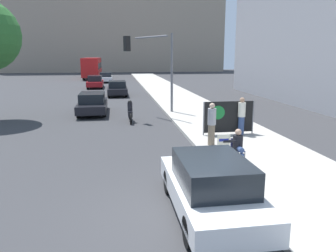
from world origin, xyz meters
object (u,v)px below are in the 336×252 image
Objects in this scene: pedestrian_behind at (242,116)px; city_bus_on_road at (92,67)px; traffic_light_pole at (155,59)px; seated_protester at (238,145)px; motorcycle_on_road at (130,112)px; car_on_road_far_lane at (106,77)px; parked_car_curbside at (211,186)px; jogger_on_sidewalk at (212,124)px; protest_banner at (228,117)px; car_on_road_midblock at (117,88)px; car_on_road_nearest at (93,103)px; car_on_road_distant at (95,82)px.

pedestrian_behind is 0.14× the size of city_bus_on_road.
pedestrian_behind is 0.35× the size of traffic_light_pole.
traffic_light_pole is (-3.27, 6.14, 2.53)m from pedestrian_behind.
seated_protester is 0.57× the size of motorcycle_on_road.
car_on_road_far_lane reaches higher than motorcycle_on_road.
seated_protester is 3.69m from parked_car_curbside.
traffic_light_pole reaches higher than pedestrian_behind.
city_bus_on_road is 6.06× the size of motorcycle_on_road.
jogger_on_sidewalk reaches higher than protest_banner.
car_on_road_midblock is at bearing -2.82° from pedestrian_behind.
pedestrian_behind is 18.20m from car_on_road_midblock.
traffic_light_pole reaches higher than city_bus_on_road.
pedestrian_behind is 6.74m from motorcycle_on_road.
traffic_light_pole reaches higher than car_on_road_nearest.
car_on_road_far_lane is at bearing -8.72° from pedestrian_behind.
jogger_on_sidewalk reaches higher than parked_car_curbside.
motorcycle_on_road is at bearing 96.76° from seated_protester.
car_on_road_distant is at bearing -85.32° from city_bus_on_road.
pedestrian_behind is 0.40× the size of parked_car_curbside.
car_on_road_distant is (-6.17, 26.87, -0.32)m from jogger_on_sidewalk.
car_on_road_far_lane reaches higher than car_on_road_nearest.
jogger_on_sidewalk reaches higher than car_on_road_far_lane.
motorcycle_on_road is (3.14, -20.74, -0.19)m from car_on_road_distant.
city_bus_on_road reaches higher than seated_protester.
motorcycle_on_road is (2.31, -3.10, -0.16)m from car_on_road_nearest.
car_on_road_far_lane reaches higher than parked_car_curbside.
parked_car_curbside is at bearing 132.86° from pedestrian_behind.
car_on_road_midblock is (-4.96, 17.20, -0.27)m from protest_banner.
car_on_road_midblock is at bearing -84.74° from car_on_road_far_lane.
parked_car_curbside is at bearing -82.04° from car_on_road_distant.
city_bus_on_road is at bearing 94.68° from car_on_road_distant.
traffic_light_pole is at bearing -78.53° from car_on_road_midblock.
car_on_road_nearest reaches higher than seated_protester.
parked_car_curbside is 32.69m from car_on_road_distant.
traffic_light_pole is 1.11× the size of car_on_road_far_lane.
pedestrian_behind is 7.41m from traffic_light_pole.
traffic_light_pole is 1.16× the size of parked_car_curbside.
parked_car_curbside is 0.96× the size of car_on_road_far_lane.
pedestrian_behind is at bearing -72.26° from car_on_road_midblock.
traffic_light_pole reaches higher than car_on_road_distant.
car_on_road_nearest is 1.11× the size of car_on_road_midblock.
parked_car_curbside reaches higher than car_on_road_nearest.
jogger_on_sidewalk is 2.12m from protest_banner.
motorcycle_on_road is (-3.03, 6.13, -0.50)m from jogger_on_sidewalk.
seated_protester is 47.32m from city_bus_on_road.
pedestrian_behind is at bearing -61.95° from traffic_light_pole.
traffic_light_pole reaches higher than motorcycle_on_road.
traffic_light_pole is 1.17× the size of car_on_road_midblock.
city_bus_on_road is (-7.84, 46.65, 1.15)m from seated_protester.
protest_banner is at bearing -73.50° from car_on_road_distant.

